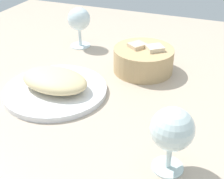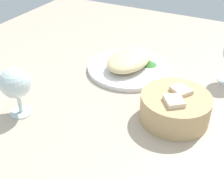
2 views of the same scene
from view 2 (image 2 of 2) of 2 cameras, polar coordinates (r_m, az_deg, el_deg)
name	(u,v)px [view 2 (image 2 of 2)]	position (r cm, az deg, el deg)	size (l,w,h in cm)	color
ground_plane	(123,94)	(83.31, 2.19, -0.90)	(140.00, 140.00, 2.00)	#BAA690
plate	(129,68)	(92.90, 3.34, 4.25)	(26.20, 26.20, 1.40)	white
omelette	(129,60)	(91.48, 3.40, 5.88)	(18.02, 11.61, 4.56)	beige
lettuce_garnish	(149,62)	(93.54, 7.33, 5.29)	(4.92, 4.92, 1.61)	#3E8538
bread_basket	(175,107)	(72.29, 12.28, -3.40)	(16.98, 16.98, 8.00)	tan
wine_glass_near	(16,84)	(73.65, -18.39, 0.99)	(7.68, 7.68, 12.83)	silver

